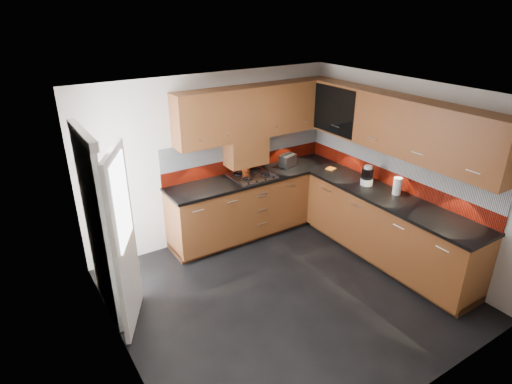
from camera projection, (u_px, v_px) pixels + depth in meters
room at (289, 180)px, 4.58m from camera, size 4.00×3.80×2.64m
base_cabinets at (317, 217)px, 6.09m from camera, size 2.70×3.20×0.95m
countertop at (319, 187)px, 5.88m from camera, size 2.72×3.22×0.04m
backsplash at (322, 159)px, 6.04m from camera, size 2.70×3.20×0.54m
upper_cabinets at (329, 118)px, 5.65m from camera, size 2.50×3.20×0.72m
extractor_hood at (246, 151)px, 6.15m from camera, size 0.60×0.33×0.40m
glass_cabinet at (341, 108)px, 6.09m from camera, size 0.32×0.80×0.66m
back_door at (109, 234)px, 4.47m from camera, size 0.42×1.19×2.04m
gas_hob at (252, 176)px, 6.15m from camera, size 0.60×0.53×0.05m
utensil_pot at (245, 165)px, 6.31m from camera, size 0.12×0.12×0.44m
toaster at (288, 160)px, 6.53m from camera, size 0.29×0.22×0.19m
food_processor at (367, 176)px, 5.84m from camera, size 0.17×0.17×0.28m
paper_towel at (397, 186)px, 5.56m from camera, size 0.11×0.11×0.23m
orange_cloth at (331, 169)px, 6.43m from camera, size 0.16×0.15×0.01m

